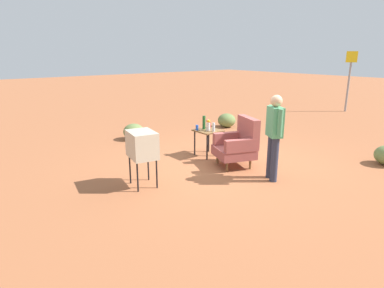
{
  "coord_description": "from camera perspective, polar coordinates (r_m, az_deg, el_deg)",
  "views": [
    {
      "loc": [
        4.79,
        -4.94,
        2.38
      ],
      "look_at": [
        -0.02,
        -1.07,
        0.65
      ],
      "focal_mm": 30.56,
      "sensor_mm": 36.0,
      "label": 1
    }
  ],
  "objects": [
    {
      "name": "soda_can_red",
      "position": [
        7.94,
        3.05,
        3.32
      ],
      "size": [
        0.07,
        0.07,
        0.12
      ],
      "primitive_type": "cylinder",
      "color": "red",
      "rests_on": "side_table"
    },
    {
      "name": "flower_vase",
      "position": [
        7.59,
        2.86,
        3.43
      ],
      "size": [
        0.15,
        0.1,
        0.27
      ],
      "color": "silver",
      "rests_on": "side_table"
    },
    {
      "name": "bottle_wine_green",
      "position": [
        7.74,
        2.1,
        3.77
      ],
      "size": [
        0.07,
        0.07,
        0.32
      ],
      "primitive_type": "cylinder",
      "color": "#1E5623",
      "rests_on": "side_table"
    },
    {
      "name": "shrub_near",
      "position": [
        9.38,
        -10.13,
        2.14
      ],
      "size": [
        0.58,
        0.58,
        0.45
      ],
      "primitive_type": "ellipsoid",
      "color": "olive",
      "rests_on": "ground"
    },
    {
      "name": "bottle_short_clear",
      "position": [
        7.53,
        3.8,
        2.94
      ],
      "size": [
        0.06,
        0.06,
        0.2
      ],
      "primitive_type": "cylinder",
      "color": "silver",
      "rests_on": "side_table"
    },
    {
      "name": "tv_on_stand",
      "position": [
        5.92,
        -8.69,
        -0.17
      ],
      "size": [
        0.67,
        0.55,
        1.03
      ],
      "color": "black",
      "rests_on": "ground"
    },
    {
      "name": "shrub_far",
      "position": [
        10.87,
        6.07,
        4.13
      ],
      "size": [
        0.58,
        0.58,
        0.45
      ],
      "primitive_type": "ellipsoid",
      "color": "olive",
      "rests_on": "ground"
    },
    {
      "name": "armchair",
      "position": [
        7.07,
        8.09,
        0.06
      ],
      "size": [
        0.99,
        1.0,
        1.06
      ],
      "color": "brown",
      "rests_on": "ground"
    },
    {
      "name": "person_standing",
      "position": [
        6.31,
        14.17,
        1.97
      ],
      "size": [
        0.5,
        0.38,
        1.64
      ],
      "color": "#2D3347",
      "rests_on": "ground"
    },
    {
      "name": "ground_plane",
      "position": [
        7.28,
        6.66,
        -3.54
      ],
      "size": [
        60.0,
        60.0,
        0.0
      ],
      "primitive_type": "plane",
      "color": "#A05B38"
    },
    {
      "name": "side_table",
      "position": [
        7.71,
        2.82,
        1.79
      ],
      "size": [
        0.56,
        0.56,
        0.63
      ],
      "color": "black",
      "rests_on": "ground"
    },
    {
      "name": "soda_can_blue",
      "position": [
        7.65,
        0.88,
        2.88
      ],
      "size": [
        0.07,
        0.07,
        0.12
      ],
      "primitive_type": "cylinder",
      "color": "blue",
      "rests_on": "side_table"
    },
    {
      "name": "road_sign",
      "position": [
        15.08,
        25.74,
        10.34
      ],
      "size": [
        0.33,
        0.33,
        2.44
      ],
      "color": "gray",
      "rests_on": "ground"
    }
  ]
}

